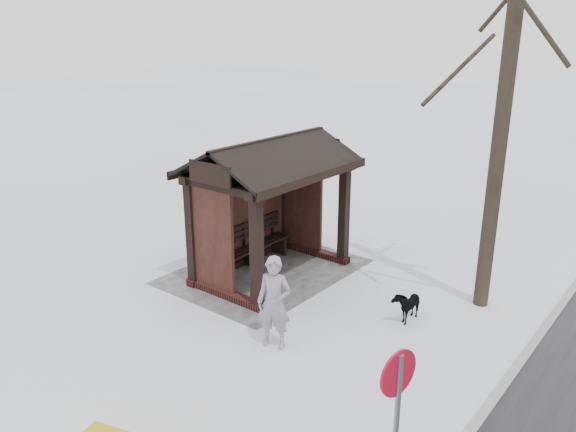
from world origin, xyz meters
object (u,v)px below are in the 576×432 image
at_px(bus_shelter, 266,180).
at_px(dog, 407,304).
at_px(road_sign, 397,398).
at_px(pedestrian, 274,303).

xyz_separation_m(bus_shelter, dog, (-0.01, 3.48, -1.85)).
bearing_deg(road_sign, bus_shelter, -115.36).
distance_m(bus_shelter, pedestrian, 3.41).
height_order(dog, road_sign, road_sign).
bearing_deg(road_sign, pedestrian, -107.84).
distance_m(bus_shelter, road_sign, 6.90).
relative_size(pedestrian, road_sign, 0.79).
xyz_separation_m(pedestrian, road_sign, (1.92, 3.30, 0.71)).
bearing_deg(dog, pedestrian, -121.69).
relative_size(dog, road_sign, 0.35).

